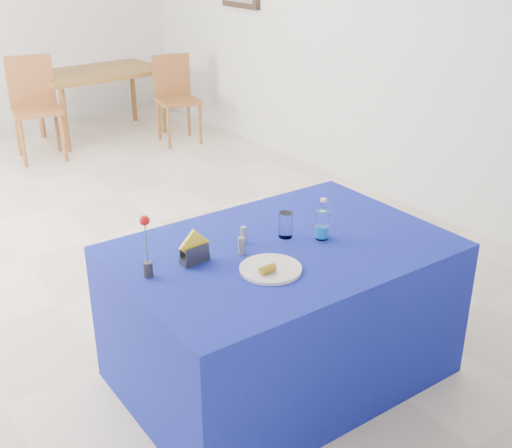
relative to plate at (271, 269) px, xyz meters
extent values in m
plane|color=beige|center=(0.03, 2.32, -0.77)|extent=(7.00, 7.00, 0.00)
plane|color=silver|center=(2.53, 2.32, 0.63)|extent=(0.00, 7.00, 7.00)
cylinder|color=silver|center=(0.00, 0.00, 0.00)|extent=(0.28, 0.28, 0.01)
cylinder|color=white|center=(0.27, 0.24, 0.06)|extent=(0.07, 0.07, 0.13)
cylinder|color=gray|center=(0.06, 0.31, 0.04)|extent=(0.03, 0.03, 0.08)
cylinder|color=slate|center=(-0.01, 0.21, 0.04)|extent=(0.03, 0.03, 0.08)
cube|color=navy|center=(0.20, 0.17, -0.39)|extent=(1.60, 1.10, 0.76)
cylinder|color=white|center=(0.41, 0.12, 0.07)|extent=(0.06, 0.06, 0.15)
cylinder|color=blue|center=(0.41, 0.12, 0.03)|extent=(0.07, 0.07, 0.06)
cylinder|color=silver|center=(0.41, 0.12, 0.17)|extent=(0.03, 0.03, 0.05)
cylinder|color=silver|center=(0.41, 0.12, 0.20)|extent=(0.03, 0.03, 0.01)
cube|color=#3A393F|center=(-0.24, 0.27, 0.01)|extent=(0.14, 0.07, 0.03)
cube|color=#37373C|center=(-0.24, 0.24, 0.04)|extent=(0.13, 0.02, 0.09)
cube|color=#37363B|center=(-0.24, 0.29, 0.04)|extent=(0.13, 0.02, 0.09)
cube|color=yellow|center=(-0.24, 0.27, 0.08)|extent=(0.15, 0.02, 0.15)
cylinder|color=#27262B|center=(-0.47, 0.27, 0.03)|extent=(0.04, 0.04, 0.07)
cylinder|color=#1B6218|center=(-0.47, 0.27, 0.14)|extent=(0.01, 0.01, 0.22)
sphere|color=red|center=(-0.47, 0.27, 0.26)|extent=(0.05, 0.05, 0.05)
cube|color=brown|center=(1.25, 4.96, -0.04)|extent=(1.45, 0.97, 0.05)
cylinder|color=brown|center=(0.67, 4.58, -0.41)|extent=(0.06, 0.06, 0.71)
cylinder|color=brown|center=(1.87, 4.64, -0.41)|extent=(0.06, 0.06, 0.71)
cylinder|color=#96612B|center=(0.63, 5.28, -0.41)|extent=(0.06, 0.06, 0.71)
cylinder|color=brown|center=(1.83, 5.34, -0.41)|extent=(0.06, 0.06, 0.71)
cylinder|color=brown|center=(0.14, 4.33, -0.52)|extent=(0.04, 0.04, 0.50)
cylinder|color=brown|center=(0.53, 4.26, -0.52)|extent=(0.04, 0.04, 0.50)
cylinder|color=brown|center=(0.21, 4.72, -0.52)|extent=(0.04, 0.04, 0.50)
cylinder|color=brown|center=(0.60, 4.65, -0.52)|extent=(0.04, 0.04, 0.50)
cube|color=brown|center=(0.37, 4.49, -0.25)|extent=(0.54, 0.54, 0.04)
cube|color=brown|center=(0.40, 4.70, 0.02)|extent=(0.47, 0.12, 0.51)
cylinder|color=brown|center=(1.63, 4.04, -0.54)|extent=(0.04, 0.04, 0.46)
cylinder|color=brown|center=(1.99, 3.98, -0.54)|extent=(0.04, 0.04, 0.46)
cylinder|color=brown|center=(1.69, 4.40, -0.54)|extent=(0.04, 0.04, 0.46)
cylinder|color=brown|center=(2.05, 4.34, -0.54)|extent=(0.04, 0.04, 0.46)
cube|color=brown|center=(1.84, 4.19, -0.30)|extent=(0.49, 0.49, 0.04)
cube|color=brown|center=(1.87, 4.38, -0.05)|extent=(0.43, 0.11, 0.47)
cylinder|color=yellow|center=(-0.04, -0.03, 0.03)|extent=(0.08, 0.04, 0.04)
cylinder|color=beige|center=(0.00, -0.03, 0.03)|extent=(0.01, 0.03, 0.03)
camera|label=1|loc=(-1.53, -2.05, 1.37)|focal=45.00mm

